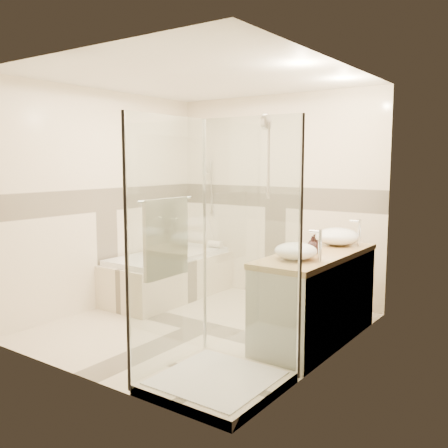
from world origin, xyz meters
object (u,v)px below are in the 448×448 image
Objects in this scene: shower_enclosure at (210,318)px; bathtub at (169,273)px; amenity_bottle_a at (314,244)px; amenity_bottle_b at (313,245)px; vessel_sink_near at (338,236)px; vessel_sink_far at (296,251)px; vanity at (316,297)px.

bathtub is at bearing 138.90° from shower_enclosure.
amenity_bottle_a is 0.04m from amenity_bottle_b.
vessel_sink_far is (0.00, -0.92, -0.01)m from vessel_sink_near.
amenity_bottle_a reaches higher than vanity.
shower_enclosure reaches higher than amenity_bottle_a.
vessel_sink_near is (2.13, 0.18, 0.63)m from bathtub.
amenity_bottle_a is (2.13, -0.37, 0.63)m from bathtub.
vanity is 0.64m from vessel_sink_far.
amenity_bottle_a is at bearing -9.88° from bathtub.
bathtub is 3.88× the size of vessel_sink_near.
shower_enclosure is at bearing -102.31° from amenity_bottle_a.
shower_enclosure is 4.65× the size of vessel_sink_near.
bathtub is 2.23m from vessel_sink_near.
shower_enclosure is 5.51× the size of vessel_sink_far.
vessel_sink_near is 1.19× the size of vessel_sink_far.
amenity_bottle_b is (0.00, -0.58, -0.01)m from vessel_sink_near.
vanity is 4.38× the size of vessel_sink_far.
bathtub is 2.25m from amenity_bottle_a.
amenity_bottle_a is 1.07× the size of amenity_bottle_b.
vessel_sink_near is 0.55m from amenity_bottle_a.
bathtub is at bearing 160.74° from vessel_sink_far.
vessel_sink_near reaches higher than vanity.
vessel_sink_near is at bearing 90.00° from vessel_sink_far.
amenity_bottle_a is at bearing 77.69° from shower_enclosure.
bathtub is 4.60× the size of vessel_sink_far.
amenity_bottle_b is (0.00, -0.04, -0.01)m from amenity_bottle_a.
bathtub is at bearing 169.15° from amenity_bottle_b.
vessel_sink_near reaches higher than bathtub.
vessel_sink_far reaches higher than bathtub.
shower_enclosure is at bearing -98.63° from vessel_sink_near.
vessel_sink_far is 2.29× the size of amenity_bottle_b.
shower_enclosure is at bearing -107.29° from vessel_sink_far.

